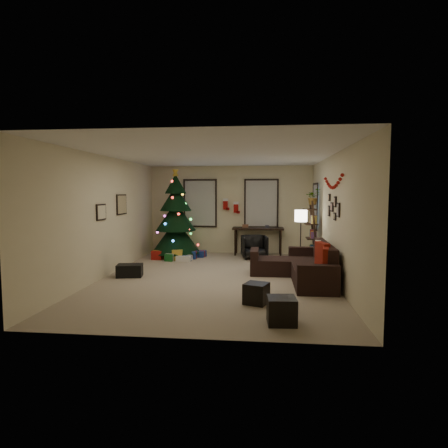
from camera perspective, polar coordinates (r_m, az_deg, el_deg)
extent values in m
plane|color=tan|center=(8.45, -1.11, -8.14)|extent=(7.00, 7.00, 0.00)
plane|color=white|center=(8.27, -1.14, 10.41)|extent=(7.00, 7.00, 0.00)
plane|color=beige|center=(11.73, 1.00, 2.17)|extent=(5.00, 0.00, 5.00)
plane|color=beige|center=(4.81, -6.31, -1.72)|extent=(5.00, 0.00, 5.00)
plane|color=beige|center=(8.91, -17.29, 1.10)|extent=(0.00, 7.00, 7.00)
plane|color=beige|center=(8.32, 16.23, 0.88)|extent=(0.00, 7.00, 7.00)
cube|color=#728CB2|center=(11.81, -3.62, 3.15)|extent=(0.94, 0.02, 1.35)
cube|color=beige|center=(11.81, -3.62, 3.15)|extent=(0.94, 0.03, 1.35)
cube|color=#728CB2|center=(11.64, 5.65, 3.11)|extent=(0.94, 0.02, 1.35)
cube|color=beige|center=(11.64, 5.65, 3.11)|extent=(0.94, 0.03, 1.35)
cube|color=#728CB2|center=(10.82, 13.70, 2.60)|extent=(0.05, 0.27, 1.17)
cube|color=beige|center=(10.82, 13.70, 2.60)|extent=(0.05, 0.45, 1.17)
cylinder|color=black|center=(11.18, -7.23, -4.15)|extent=(0.10, 0.10, 0.31)
cone|color=black|center=(11.12, -7.26, -1.76)|extent=(1.42, 1.42, 0.99)
cone|color=black|center=(11.07, -7.29, 1.19)|extent=(1.17, 1.17, 0.83)
cone|color=black|center=(11.05, -7.32, 3.90)|extent=(0.92, 0.92, 0.73)
cone|color=black|center=(11.05, -7.34, 6.06)|extent=(0.63, 0.63, 0.57)
cylinder|color=maroon|center=(11.20, -7.22, -4.83)|extent=(1.15, 1.15, 0.04)
cube|color=navy|center=(10.87, -5.09, -4.64)|extent=(0.35, 0.28, 0.22)
cube|color=#14591E|center=(10.55, -8.24, -5.02)|extent=(0.22, 0.22, 0.20)
cube|color=maroon|center=(10.83, -10.04, -4.64)|extent=(0.30, 0.22, 0.25)
cube|color=silver|center=(10.51, -6.05, -5.17)|extent=(0.40, 0.30, 0.15)
cube|color=gold|center=(10.63, -6.99, -4.65)|extent=(0.28, 0.25, 0.30)
cube|color=navy|center=(11.12, -3.52, -4.52)|extent=(0.25, 0.30, 0.18)
cube|color=black|center=(8.32, 12.93, -7.18)|extent=(0.77, 2.07, 0.36)
cube|color=black|center=(8.29, 14.96, -4.39)|extent=(0.20, 2.07, 0.46)
cube|color=black|center=(7.20, 14.04, -8.24)|extent=(0.77, 0.20, 0.57)
cube|color=black|center=(9.41, 12.11, -5.14)|extent=(0.77, 0.20, 0.57)
cube|color=black|center=(8.90, 7.58, -6.32)|extent=(0.73, 0.77, 0.36)
cube|color=black|center=(8.88, 4.63, -5.64)|extent=(0.18, 0.77, 0.57)
cube|color=maroon|center=(7.48, 15.12, -5.01)|extent=(0.17, 0.41, 0.40)
cube|color=maroon|center=(7.88, 14.64, -4.49)|extent=(0.24, 0.51, 0.49)
cube|color=beige|center=(8.40, 14.09, -3.97)|extent=(0.15, 0.42, 0.42)
cube|color=black|center=(6.55, 4.91, -10.41)|extent=(0.47, 0.47, 0.35)
cube|color=black|center=(5.64, 8.70, -12.81)|extent=(0.44, 0.44, 0.39)
cube|color=black|center=(11.44, 5.16, -0.68)|extent=(1.53, 0.55, 0.05)
cylinder|color=black|center=(11.30, 1.70, -2.85)|extent=(0.05, 0.05, 0.77)
cylinder|color=black|center=(11.73, 1.86, -2.57)|extent=(0.05, 0.05, 0.77)
cylinder|color=black|center=(11.28, 8.56, -2.92)|extent=(0.05, 0.05, 0.77)
cylinder|color=black|center=(11.72, 8.47, -2.63)|extent=(0.05, 0.05, 0.77)
imported|color=black|center=(10.85, 4.61, -3.45)|extent=(0.74, 0.70, 0.67)
cube|color=black|center=(9.79, 13.59, -1.47)|extent=(0.05, 0.05, 1.69)
cube|color=black|center=(10.23, 13.26, -1.19)|extent=(0.05, 0.05, 1.69)
cube|color=black|center=(10.08, 13.19, -4.24)|extent=(0.30, 0.47, 0.03)
cube|color=black|center=(10.02, 13.24, -2.12)|extent=(0.30, 0.47, 0.03)
cube|color=black|center=(9.99, 13.28, 0.01)|extent=(0.30, 0.47, 0.03)
cube|color=black|center=(9.96, 13.32, 2.16)|extent=(0.30, 0.47, 0.03)
imported|color=#4C4C4C|center=(10.12, 13.29, 4.38)|extent=(0.65, 0.64, 0.55)
cylinder|color=black|center=(9.74, 11.43, -6.40)|extent=(0.25, 0.25, 0.03)
cylinder|color=black|center=(9.64, 11.49, -2.77)|extent=(0.03, 0.03, 1.22)
cylinder|color=white|center=(9.57, 11.56, 1.22)|extent=(0.31, 0.31, 0.29)
cube|color=black|center=(9.68, -15.24, 2.87)|extent=(0.04, 0.60, 0.50)
cube|color=tan|center=(9.68, -15.24, 2.87)|extent=(0.01, 0.54, 0.45)
cube|color=black|center=(8.58, -18.09, 1.72)|extent=(0.04, 0.45, 0.35)
cube|color=beige|center=(8.58, -18.09, 1.72)|extent=(0.01, 0.41, 0.31)
cube|color=black|center=(7.71, 16.90, 2.06)|extent=(0.03, 0.22, 0.28)
cube|color=black|center=(8.05, 16.46, 3.24)|extent=(0.03, 0.18, 0.22)
cube|color=black|center=(8.07, 16.41, 1.11)|extent=(0.03, 0.20, 0.16)
cube|color=black|center=(8.40, 16.01, 2.49)|extent=(0.03, 0.26, 0.20)
cube|color=black|center=(8.75, 15.60, 1.93)|extent=(0.03, 0.18, 0.24)
cube|color=black|center=(8.74, 15.64, 3.90)|extent=(0.03, 0.16, 0.16)
cube|color=#990F0C|center=(11.63, 0.22, 2.94)|extent=(0.14, 0.04, 0.30)
cube|color=white|center=(11.63, 0.22, 3.68)|extent=(0.16, 0.05, 0.08)
cube|color=#990F0C|center=(11.63, 0.56, 2.30)|extent=(0.10, 0.04, 0.08)
cube|color=#990F0C|center=(11.55, 1.82, 2.44)|extent=(0.14, 0.04, 0.30)
cube|color=white|center=(11.54, 1.82, 3.19)|extent=(0.16, 0.05, 0.08)
cube|color=#990F0C|center=(11.55, 2.16, 1.80)|extent=(0.10, 0.04, 0.08)
cube|color=black|center=(8.79, -14.07, -6.84)|extent=(0.61, 0.46, 0.28)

